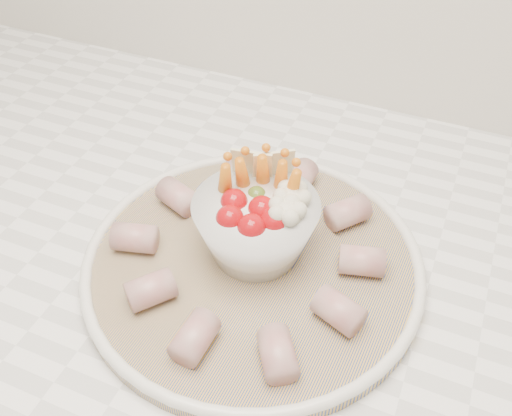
% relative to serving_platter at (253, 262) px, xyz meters
% --- Properties ---
extents(serving_platter, '(0.37, 0.37, 0.02)m').
position_rel_serving_platter_xyz_m(serving_platter, '(0.00, 0.00, 0.00)').
color(serving_platter, navy).
rests_on(serving_platter, kitchen_counter).
extents(veggie_bowl, '(0.13, 0.13, 0.11)m').
position_rel_serving_platter_xyz_m(veggie_bowl, '(-0.00, 0.01, 0.04)').
color(veggie_bowl, white).
rests_on(veggie_bowl, serving_platter).
extents(cured_meat_rolls, '(0.28, 0.29, 0.03)m').
position_rel_serving_platter_xyz_m(cured_meat_rolls, '(-0.00, -0.00, 0.02)').
color(cured_meat_rolls, '#A44B4C').
rests_on(cured_meat_rolls, serving_platter).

